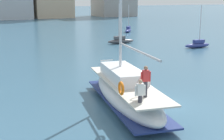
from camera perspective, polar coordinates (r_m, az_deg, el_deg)
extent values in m
plane|color=#38607A|center=(19.48, 8.56, -6.17)|extent=(400.00, 400.00, 0.00)
ellipsoid|color=silver|center=(18.78, 2.58, -4.51)|extent=(3.84, 9.85, 1.40)
cube|color=navy|center=(18.88, 2.57, -5.42)|extent=(3.83, 9.67, 0.10)
cube|color=beige|center=(18.57, 2.60, -2.33)|extent=(3.57, 9.35, 0.08)
cube|color=silver|center=(19.14, 1.92, -0.66)|extent=(2.32, 4.53, 0.70)
cylinder|color=#B7B7BC|center=(16.57, 4.54, 3.42)|extent=(1.00, 5.71, 0.12)
cylinder|color=silver|center=(22.57, -0.98, 1.75)|extent=(0.90, 0.20, 0.06)
torus|color=orange|center=(15.67, 1.64, -3.28)|extent=(0.25, 0.71, 0.70)
cylinder|color=#33333D|center=(15.86, 5.96, -3.41)|extent=(0.20, 0.20, 0.80)
cube|color=red|center=(15.68, 6.01, -1.03)|extent=(0.35, 0.25, 0.56)
sphere|color=#9E7051|center=(15.59, 6.05, 0.36)|extent=(0.20, 0.20, 0.20)
cylinder|color=red|center=(15.61, 5.26, -1.26)|extent=(0.09, 0.09, 0.50)
cylinder|color=red|center=(15.78, 6.75, -1.15)|extent=(0.09, 0.09, 0.50)
cylinder|color=#33333D|center=(15.09, 5.02, -5.14)|extent=(0.20, 0.20, 0.35)
cube|color=white|center=(14.96, 5.05, -3.48)|extent=(0.35, 0.25, 0.56)
sphere|color=tan|center=(14.85, 5.08, -2.04)|extent=(0.20, 0.20, 0.20)
cylinder|color=white|center=(14.89, 4.26, -3.74)|extent=(0.09, 0.09, 0.50)
cylinder|color=white|center=(15.05, 5.83, -3.60)|extent=(0.09, 0.09, 0.50)
torus|color=silver|center=(16.01, 5.65, -2.43)|extent=(0.76, 0.18, 0.76)
ellipsoid|color=navy|center=(42.17, 14.94, 4.26)|extent=(3.76, 0.94, 0.61)
cube|color=navy|center=(42.22, 15.18, 4.95)|extent=(1.51, 0.60, 0.40)
cylinder|color=silver|center=(42.05, 15.46, 7.84)|extent=(0.11, 0.11, 4.68)
ellipsoid|color=#4C4C51|center=(44.45, 1.58, 5.13)|extent=(3.91, 1.08, 0.63)
cube|color=#4C4C51|center=(44.30, 1.35, 5.78)|extent=(1.57, 0.66, 0.40)
cylinder|color=silver|center=(44.05, 1.25, 8.61)|extent=(0.11, 0.11, 4.79)
ellipsoid|color=navy|center=(59.25, 2.90, 7.06)|extent=(2.99, 3.59, 0.62)
cube|color=navy|center=(59.39, 2.94, 7.57)|extent=(1.38, 1.57, 0.40)
cylinder|color=silver|center=(59.33, 2.97, 9.47)|extent=(0.11, 0.11, 4.33)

